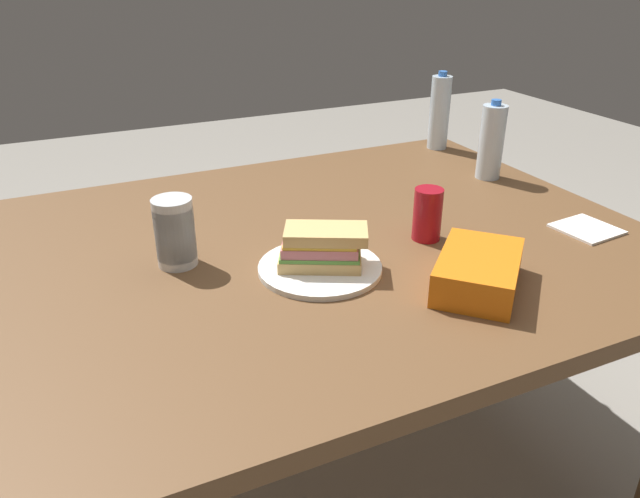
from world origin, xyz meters
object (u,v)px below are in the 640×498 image
dining_table (333,268)px  plastic_cup_stack (175,232)px  chip_bag (478,271)px  water_bottle_spare (491,142)px  soda_can_red (427,214)px  water_bottle_tall (439,112)px  paper_plate (320,268)px  sandwich (322,247)px

dining_table → plastic_cup_stack: bearing=176.9°
dining_table → chip_bag: size_ratio=6.32×
plastic_cup_stack → water_bottle_spare: 0.97m
soda_can_red → water_bottle_tall: (0.44, 0.59, 0.06)m
paper_plate → chip_bag: size_ratio=1.13×
dining_table → water_bottle_spare: 0.65m
paper_plate → dining_table: bearing=54.5°
soda_can_red → plastic_cup_stack: size_ratio=0.82×
water_bottle_tall → water_bottle_spare: bearing=-96.9°
soda_can_red → water_bottle_spare: bearing=34.7°
soda_can_red → plastic_cup_stack: (-0.55, 0.12, 0.01)m
paper_plate → sandwich: size_ratio=1.26×
dining_table → water_bottle_spare: bearing=17.0°
plastic_cup_stack → water_bottle_spare: (0.95, 0.16, 0.03)m
soda_can_red → chip_bag: bearing=-98.9°
paper_plate → soda_can_red: size_ratio=2.13×
soda_can_red → chip_bag: soda_can_red is taller
water_bottle_tall → soda_can_red: bearing=-126.7°
paper_plate → chip_bag: chip_bag is taller
sandwich → water_bottle_spare: 0.76m
soda_can_red → water_bottle_tall: size_ratio=0.48×
water_bottle_spare → plastic_cup_stack: bearing=-170.3°
sandwich → plastic_cup_stack: (-0.27, 0.16, 0.02)m
sandwich → chip_bag: 0.32m
dining_table → soda_can_red: (0.19, -0.10, 0.14)m
dining_table → soda_can_red: bearing=-26.8°
sandwich → plastic_cup_stack: 0.31m
dining_table → plastic_cup_stack: size_ratio=9.76×
chip_bag → paper_plate: bearing=98.1°
plastic_cup_stack → paper_plate: bearing=-30.7°
soda_can_red → water_bottle_spare: water_bottle_spare is taller
paper_plate → sandwich: sandwich is taller
water_bottle_tall → plastic_cup_stack: bearing=-154.4°
paper_plate → soda_can_red: (0.29, 0.04, 0.06)m
dining_table → paper_plate: 0.19m
soda_can_red → water_bottle_spare: (0.40, 0.28, 0.05)m
water_bottle_spare → sandwich: bearing=-155.2°
dining_table → paper_plate: size_ratio=5.60×
sandwich → water_bottle_tall: bearing=40.9°
paper_plate → water_bottle_tall: size_ratio=1.03×
chip_bag → water_bottle_tall: (0.48, 0.83, 0.08)m
water_bottle_tall → chip_bag: bearing=-120.0°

